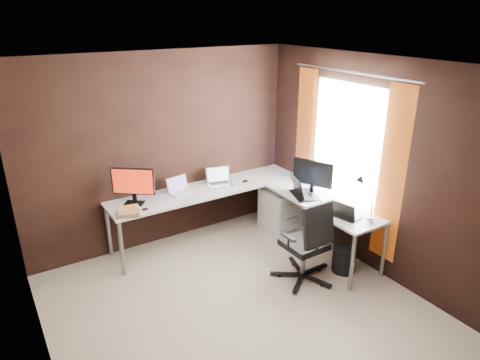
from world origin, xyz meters
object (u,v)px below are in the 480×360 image
at_px(laptop_black_big, 302,192).
at_px(book_stack, 128,211).
at_px(laptop_white, 180,189).
at_px(desk_lamp, 365,194).
at_px(laptop_silver, 219,180).
at_px(monitor_right, 313,175).
at_px(drawer_pedestal, 280,211).
at_px(office_chair, 306,257).
at_px(wastebasket, 344,259).
at_px(monitor_left, 133,184).
at_px(laptop_black_small, 345,214).

height_order(laptop_black_big, book_stack, laptop_black_big).
distance_m(laptop_white, desk_lamp, 2.32).
bearing_deg(laptop_silver, monitor_right, -32.78).
bearing_deg(book_stack, drawer_pedestal, -4.09).
relative_size(laptop_black_big, office_chair, 0.47).
bearing_deg(office_chair, wastebasket, -13.61).
distance_m(desk_lamp, office_chair, 0.99).
relative_size(monitor_left, laptop_black_big, 0.95).
bearing_deg(monitor_left, wastebasket, -2.20).
distance_m(monitor_left, wastebasket, 2.69).
bearing_deg(desk_lamp, laptop_white, 148.22).
height_order(laptop_white, book_stack, laptop_white).
distance_m(monitor_left, laptop_silver, 1.20).
relative_size(drawer_pedestal, monitor_left, 1.32).
xyz_separation_m(laptop_silver, laptop_black_small, (0.71, -1.65, -0.00)).
height_order(laptop_black_small, office_chair, office_chair).
bearing_deg(drawer_pedestal, laptop_black_small, -91.52).
bearing_deg(office_chair, monitor_right, 45.57).
bearing_deg(laptop_black_small, desk_lamp, -160.86).
bearing_deg(laptop_white, laptop_silver, -11.73).
height_order(monitor_left, book_stack, monitor_left).
xyz_separation_m(laptop_white, office_chair, (0.84, -1.56, -0.48)).
height_order(laptop_white, laptop_silver, laptop_silver).
height_order(laptop_black_big, office_chair, office_chair).
xyz_separation_m(laptop_black_big, laptop_black_small, (0.02, -0.73, -0.01)).
xyz_separation_m(monitor_left, wastebasket, (1.95, -1.66, -0.83)).
distance_m(drawer_pedestal, laptop_white, 1.47).
relative_size(monitor_right, desk_lamp, 0.94).
height_order(book_stack, desk_lamp, desk_lamp).
height_order(monitor_right, laptop_white, monitor_right).
bearing_deg(monitor_left, drawer_pedestal, 26.04).
relative_size(drawer_pedestal, wastebasket, 1.88).
height_order(office_chair, wastebasket, office_chair).
bearing_deg(laptop_silver, monitor_left, -166.45).
distance_m(monitor_right, office_chair, 1.11).
bearing_deg(wastebasket, monitor_left, 139.67).
xyz_separation_m(laptop_black_small, desk_lamp, (0.10, -0.17, 0.29)).
height_order(desk_lamp, wastebasket, desk_lamp).
height_order(monitor_right, office_chair, monitor_right).
bearing_deg(desk_lamp, laptop_black_small, 142.12).
bearing_deg(drawer_pedestal, laptop_white, 162.03).
distance_m(book_stack, office_chair, 2.11).
distance_m(drawer_pedestal, office_chair, 1.23).
bearing_deg(book_stack, monitor_left, 57.43).
bearing_deg(wastebasket, laptop_silver, 114.89).
relative_size(monitor_left, book_stack, 1.44).
relative_size(laptop_white, wastebasket, 1.02).
xyz_separation_m(drawer_pedestal, office_chair, (-0.48, -1.13, -0.00)).
height_order(monitor_left, laptop_black_small, monitor_left).
relative_size(laptop_white, book_stack, 1.04).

